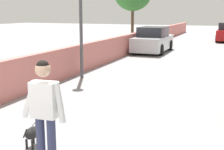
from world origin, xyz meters
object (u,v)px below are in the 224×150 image
at_px(dog, 34,132).
at_px(lamp_post, 81,3).
at_px(car_near, 153,40).
at_px(person_skateboarder, 45,109).

bearing_deg(dog, lamp_post, 18.94).
relative_size(lamp_post, car_near, 0.96).
distance_m(lamp_post, dog, 6.57).
distance_m(dog, car_near, 14.11).
bearing_deg(lamp_post, person_skateboarder, -156.74).
distance_m(person_skateboarder, car_near, 15.08).
relative_size(person_skateboarder, dog, 1.47).
bearing_deg(car_near, person_skateboarder, -171.40).
xyz_separation_m(lamp_post, person_skateboarder, (-6.64, -2.85, -1.65)).
distance_m(lamp_post, person_skateboarder, 7.41).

